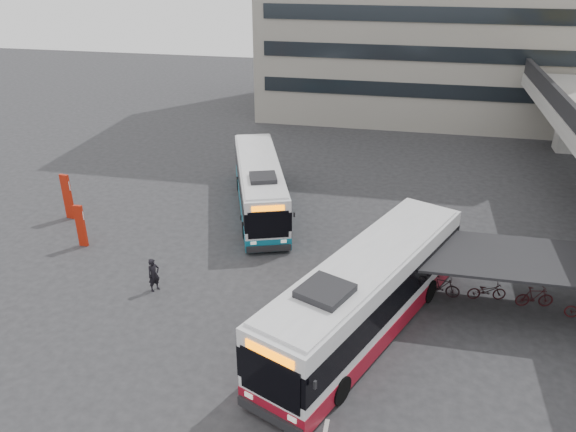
# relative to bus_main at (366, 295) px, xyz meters

# --- Properties ---
(ground) EXTENTS (120.00, 120.00, 0.00)m
(ground) POSITION_rel_bus_main_xyz_m (-3.27, 0.04, -1.76)
(ground) COLOR #28282B
(ground) RESTS_ON ground
(bike_shelter) EXTENTS (10.00, 4.00, 2.54)m
(bike_shelter) POSITION_rel_bus_main_xyz_m (5.23, 3.04, -0.24)
(bike_shelter) COLOR #595B60
(bike_shelter) RESTS_ON ground
(road_markings) EXTENTS (0.15, 7.60, 0.01)m
(road_markings) POSITION_rel_bus_main_xyz_m (-0.77, -2.96, -1.75)
(road_markings) COLOR beige
(road_markings) RESTS_ON ground
(bus_main) EXTENTS (7.75, 12.82, 3.79)m
(bus_main) POSITION_rel_bus_main_xyz_m (0.00, 0.00, 0.00)
(bus_main) COLOR white
(bus_main) RESTS_ON ground
(bus_teal) EXTENTS (5.94, 11.37, 3.31)m
(bus_teal) POSITION_rel_bus_main_xyz_m (-7.19, 10.64, -0.22)
(bus_teal) COLOR white
(bus_teal) RESTS_ON ground
(pedestrian) EXTENTS (0.65, 0.72, 1.64)m
(pedestrian) POSITION_rel_bus_main_xyz_m (-9.77, 1.07, -0.94)
(pedestrian) COLOR black
(pedestrian) RESTS_ON ground
(sign_totem_mid) EXTENTS (0.51, 0.15, 2.36)m
(sign_totem_mid) POSITION_rel_bus_main_xyz_m (-15.28, 4.29, -0.54)
(sign_totem_mid) COLOR #A71C0A
(sign_totem_mid) RESTS_ON ground
(sign_totem_north) EXTENTS (0.59, 0.26, 2.74)m
(sign_totem_north) POSITION_rel_bus_main_xyz_m (-17.80, 7.22, -0.35)
(sign_totem_north) COLOR #A71C0A
(sign_totem_north) RESTS_ON ground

